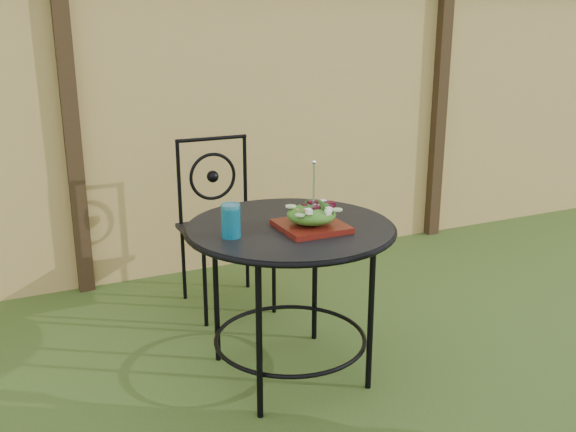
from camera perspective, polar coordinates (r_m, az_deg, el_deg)
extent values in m
plane|color=#234014|center=(2.88, 18.08, -17.11)|extent=(60.00, 60.00, 0.00)
cube|color=#EBCC74|center=(4.30, -1.14, 7.82)|extent=(8.00, 0.05, 1.80)
cube|color=black|center=(3.90, -18.64, 6.79)|extent=(0.09, 0.09, 1.90)
cube|color=black|center=(4.93, 13.22, 9.10)|extent=(0.09, 0.09, 1.90)
cylinder|color=black|center=(2.79, 0.21, -0.99)|extent=(0.90, 0.90, 0.02)
torus|color=black|center=(2.79, 0.21, -1.10)|extent=(0.92, 0.92, 0.02)
torus|color=black|center=(2.99, 0.20, -10.79)|extent=(0.70, 0.70, 0.02)
cylinder|color=black|center=(3.24, 2.40, -5.23)|extent=(0.03, 0.03, 0.71)
cylinder|color=black|center=(3.05, -6.41, -6.76)|extent=(0.03, 0.03, 0.71)
cylinder|color=black|center=(2.61, -2.58, -10.93)|extent=(0.03, 0.03, 0.71)
cylinder|color=black|center=(2.83, 7.37, -8.76)|extent=(0.03, 0.03, 0.71)
cube|color=black|center=(3.61, -5.49, -1.35)|extent=(0.46, 0.46, 0.03)
cylinder|color=black|center=(3.68, -6.82, 6.84)|extent=(0.42, 0.02, 0.02)
torus|color=black|center=(3.73, -6.71, 3.51)|extent=(0.28, 0.02, 0.28)
cylinder|color=black|center=(3.45, -7.38, -6.37)|extent=(0.02, 0.02, 0.44)
cylinder|color=black|center=(3.58, -1.27, -5.36)|extent=(0.02, 0.02, 0.44)
cylinder|color=black|center=(3.81, -9.26, -4.21)|extent=(0.02, 0.02, 0.44)
cylinder|color=black|center=(3.92, -3.65, -3.37)|extent=(0.02, 0.02, 0.44)
cylinder|color=black|center=(3.67, -9.65, 2.87)|extent=(0.02, 0.02, 0.50)
cylinder|color=black|center=(3.80, -3.83, 3.52)|extent=(0.02, 0.02, 0.50)
cube|color=#460F0A|center=(2.73, 2.07, -0.92)|extent=(0.27, 0.27, 0.02)
ellipsoid|color=#235614|center=(2.72, 2.08, 0.13)|extent=(0.21, 0.21, 0.08)
cylinder|color=silver|center=(2.69, 2.30, 2.82)|extent=(0.01, 0.01, 0.18)
cylinder|color=#0B6484|center=(2.62, -5.10, -0.42)|extent=(0.08, 0.08, 0.14)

